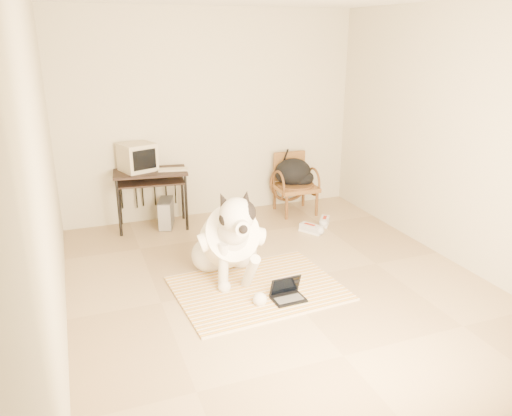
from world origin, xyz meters
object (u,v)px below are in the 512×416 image
dog (229,240)px  rattan_chair (294,183)px  backpack (295,173)px  crt_monitor (137,157)px  laptop (287,293)px  pc_tower (166,213)px  computer_desk (151,179)px

dog → rattan_chair: bearing=47.7°
dog → rattan_chair: (1.48, 1.62, -0.00)m
backpack → crt_monitor: bearing=176.0°
laptop → rattan_chair: size_ratio=0.38×
crt_monitor → rattan_chair: (2.09, -0.16, -0.51)m
dog → pc_tower: 1.71m
crt_monitor → backpack: size_ratio=0.91×
laptop → backpack: backpack is taller
computer_desk → crt_monitor: size_ratio=1.95×
rattan_chair → backpack: 0.14m
crt_monitor → computer_desk: bearing=-33.2°
dog → backpack: bearing=47.8°
computer_desk → backpack: bearing=-1.7°
rattan_chair → backpack: size_ratio=1.53×
dog → computer_desk: size_ratio=1.55×
computer_desk → dog: bearing=-74.3°
computer_desk → crt_monitor: crt_monitor is taller
dog → pc_tower: (-0.32, 1.67, -0.23)m
laptop → computer_desk: size_ratio=0.33×
dog → backpack: size_ratio=2.76×
dog → laptop: (0.36, -0.64, -0.34)m
pc_tower → dog: bearing=-79.2°
dog → laptop: dog is taller
pc_tower → laptop: bearing=-73.5°
laptop → rattan_chair: (1.12, 2.26, 0.34)m
dog → computer_desk: (-0.48, 1.70, 0.23)m
computer_desk → crt_monitor: bearing=146.8°
laptop → computer_desk: computer_desk is taller
laptop → backpack: (1.12, 2.27, 0.48)m
rattan_chair → laptop: bearing=-116.3°
backpack → dog: bearing=-132.2°
pc_tower → backpack: 1.84m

